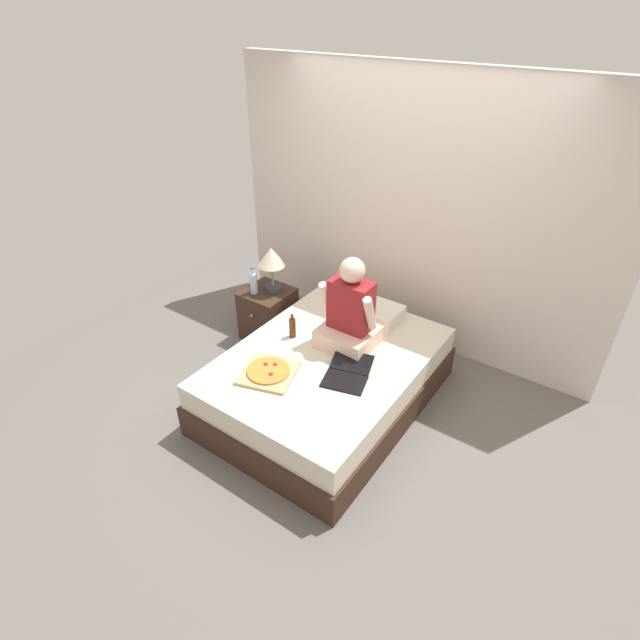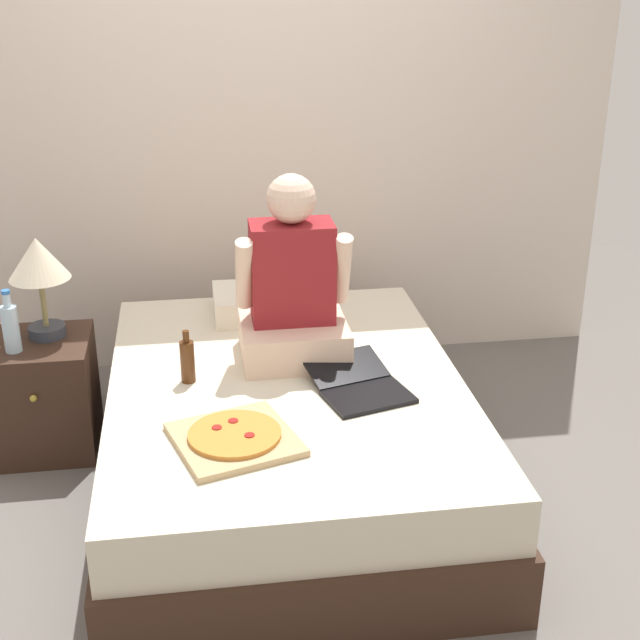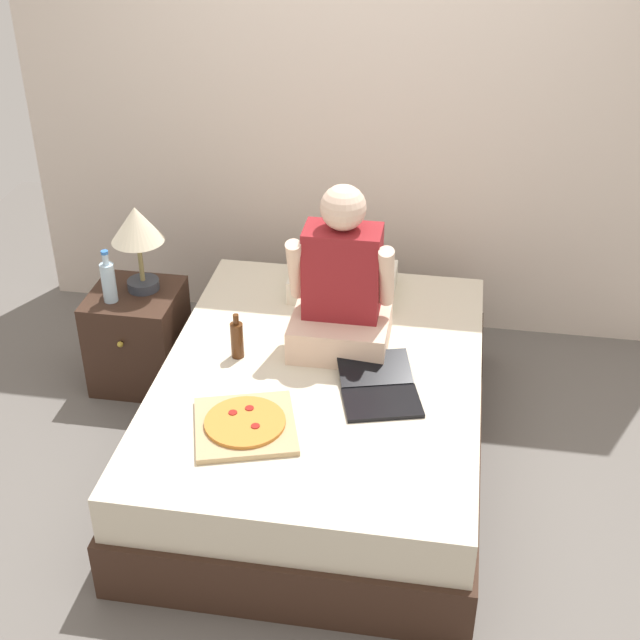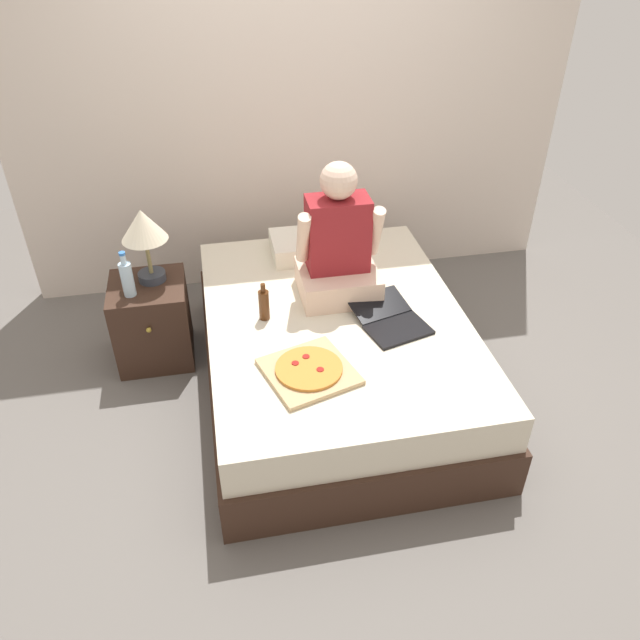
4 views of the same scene
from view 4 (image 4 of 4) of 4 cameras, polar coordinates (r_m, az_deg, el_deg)
name	(u,v)px [view 4 (image 4 of 4)]	position (r m, az deg, el deg)	size (l,w,h in m)	color
ground_plane	(335,383)	(3.73, 1.36, -5.76)	(5.71, 5.71, 0.00)	#66605B
wall_back	(294,104)	(4.29, -2.38, 19.16)	(3.71, 0.12, 2.50)	beige
bed	(335,351)	(3.58, 1.41, -2.85)	(1.45, 1.96, 0.49)	#382319
nightstand_left	(153,321)	(3.91, -15.06, -0.09)	(0.44, 0.47, 0.52)	#382319
lamp_on_left_nightstand	(144,230)	(3.66, -15.83, 7.91)	(0.26, 0.26, 0.45)	#333842
water_bottle	(127,278)	(3.65, -17.22, 3.68)	(0.07, 0.07, 0.28)	silver
pillow	(313,245)	(3.98, -0.61, 6.88)	(0.52, 0.34, 0.12)	silver
person_seated	(338,248)	(3.48, 1.66, 6.56)	(0.47, 0.40, 0.78)	beige
laptop	(392,321)	(3.37, 6.58, -0.12)	(0.42, 0.48, 0.07)	black
pizza_box	(309,371)	(3.03, -1.02, -4.65)	(0.50, 0.50, 0.04)	tan
beer_bottle_on_bed	(264,304)	(3.37, -5.15, 1.44)	(0.06, 0.06, 0.22)	#4C2811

